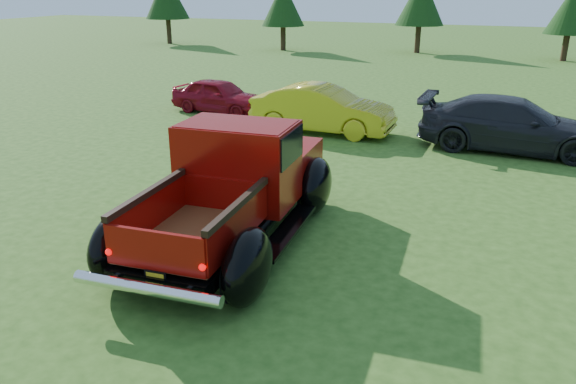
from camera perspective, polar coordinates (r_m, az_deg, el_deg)
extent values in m
plane|color=#2C5017|center=(10.16, 0.13, -5.55)|extent=(120.00, 120.00, 0.00)
cylinder|color=#332114|center=(46.23, -12.00, 15.69)|extent=(0.36, 0.36, 1.87)
cylinder|color=#332114|center=(40.68, -0.50, 15.36)|extent=(0.36, 0.36, 1.66)
cone|color=black|center=(40.54, -0.51, 18.60)|extent=(2.94, 2.94, 2.94)
cylinder|color=#332114|center=(40.16, 13.04, 14.90)|extent=(0.36, 0.36, 1.80)
cone|color=black|center=(40.01, 13.34, 18.45)|extent=(3.20, 3.20, 3.20)
cylinder|color=#332114|center=(38.75, 26.32, 13.01)|extent=(0.36, 0.36, 1.58)
cone|color=black|center=(38.61, 26.85, 16.23)|extent=(2.82, 2.82, 2.82)
cylinder|color=black|center=(9.20, -16.12, -6.17)|extent=(0.33, 0.93, 0.91)
cylinder|color=black|center=(8.34, -4.82, -8.28)|extent=(0.33, 0.93, 0.91)
cylinder|color=black|center=(12.13, -6.62, 1.07)|extent=(0.33, 0.93, 0.91)
cylinder|color=black|center=(11.49, 2.24, 0.08)|extent=(0.33, 0.93, 0.91)
cube|color=black|center=(10.23, -5.77, -2.32)|extent=(1.94, 5.47, 0.23)
cube|color=maroon|center=(11.71, -2.15, 3.19)|extent=(2.05, 1.83, 0.71)
cube|color=silver|center=(12.51, -0.75, 4.28)|extent=(1.83, 0.18, 0.57)
cube|color=maroon|center=(10.28, -5.05, 2.91)|extent=(2.11, 1.44, 1.49)
cube|color=black|center=(10.16, -5.12, 5.06)|extent=(2.15, 1.33, 0.57)
cube|color=maroon|center=(10.09, -5.17, 6.75)|extent=(2.02, 1.32, 0.09)
cube|color=brown|center=(8.98, -9.48, -4.52)|extent=(1.69, 2.38, 0.06)
cube|color=maroon|center=(9.22, -13.86, -2.14)|extent=(0.20, 2.29, 0.59)
cube|color=maroon|center=(8.54, -4.98, -3.45)|extent=(0.20, 2.29, 0.59)
cube|color=maroon|center=(9.80, -6.54, -0.29)|extent=(1.54, 0.15, 0.59)
cube|color=maroon|center=(7.96, -13.37, -5.84)|extent=(1.55, 0.17, 0.59)
cube|color=black|center=(9.10, -14.05, -0.08)|extent=(0.25, 2.29, 0.10)
cube|color=black|center=(8.41, -5.06, -1.24)|extent=(0.25, 2.29, 0.10)
ellipsoid|color=black|center=(9.21, -16.80, -5.29)|extent=(0.60, 1.24, 1.01)
ellipsoid|color=black|center=(8.23, -4.11, -7.58)|extent=(0.60, 1.24, 1.01)
ellipsoid|color=black|center=(12.13, -7.14, 1.74)|extent=(0.60, 1.24, 1.01)
ellipsoid|color=black|center=(11.41, 2.80, 0.66)|extent=(0.60, 1.24, 1.01)
cube|color=black|center=(10.69, -11.21, -2.38)|extent=(0.52, 2.42, 0.07)
cube|color=black|center=(9.87, -0.08, -3.96)|extent=(0.52, 2.42, 0.07)
cylinder|color=silver|center=(7.95, -14.18, -9.49)|extent=(2.24, 0.32, 0.18)
cube|color=black|center=(8.10, -13.32, -8.36)|extent=(0.34, 0.04, 0.17)
cube|color=gold|center=(8.09, -13.36, -8.40)|extent=(0.27, 0.03, 0.11)
sphere|color=#CC0505|center=(8.37, -17.75, -5.82)|extent=(0.10, 0.10, 0.10)
sphere|color=#CC0505|center=(7.65, -8.69, -7.57)|extent=(0.10, 0.10, 0.10)
imported|color=maroon|center=(20.84, -6.99, 9.69)|extent=(3.73, 1.83, 1.22)
imported|color=gold|center=(17.85, 3.53, 8.40)|extent=(4.49, 1.64, 1.47)
imported|color=black|center=(17.00, 21.83, 6.38)|extent=(5.17, 2.21, 1.48)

